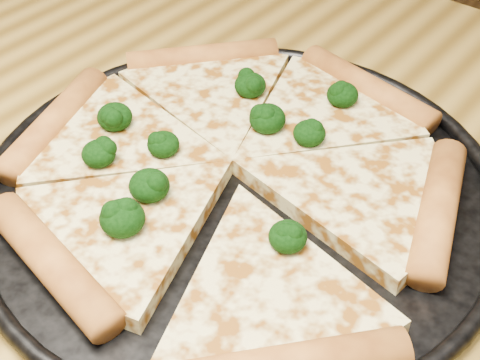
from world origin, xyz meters
The scene contains 3 objects.
pizza_pan centered at (-0.07, 0.06, 0.76)m, with size 0.39×0.39×0.02m.
pizza centered at (-0.08, 0.06, 0.77)m, with size 0.38×0.36×0.03m.
broccoli_florets centered at (-0.10, 0.06, 0.78)m, with size 0.21×0.25×0.02m.
Camera 1 is at (0.17, -0.25, 1.11)m, focal length 51.82 mm.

